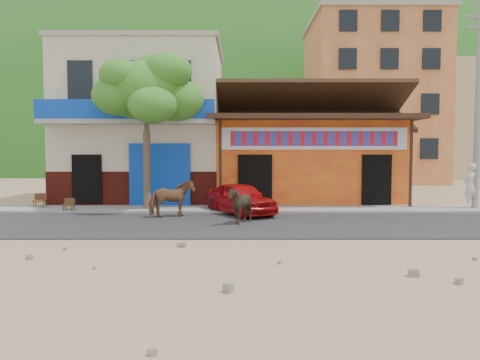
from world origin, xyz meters
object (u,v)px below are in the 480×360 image
(red_car, at_px, (240,198))
(utility_pole, at_px, (478,105))
(tree, at_px, (147,131))
(pedestrian, at_px, (470,185))
(scooter, at_px, (227,200))
(cafe_chair_right, at_px, (69,199))
(cow_tan, at_px, (171,199))
(cow_dark, at_px, (240,205))
(cafe_chair_left, at_px, (40,194))

(red_car, bearing_deg, utility_pole, -22.15)
(tree, bearing_deg, red_car, -15.52)
(pedestrian, bearing_deg, utility_pole, 152.51)
(scooter, bearing_deg, utility_pole, -88.17)
(cafe_chair_right, bearing_deg, scooter, -5.24)
(red_car, bearing_deg, tree, 134.90)
(cafe_chair_right, bearing_deg, cow_tan, -23.08)
(tree, relative_size, utility_pole, 0.75)
(utility_pole, bearing_deg, cow_tan, -170.19)
(scooter, xyz_separation_m, cafe_chair_right, (-5.97, 0.00, 0.01))
(cow_tan, xyz_separation_m, cow_dark, (2.39, -1.49, -0.05))
(utility_pole, xyz_separation_m, scooter, (-9.70, -0.70, -3.60))
(red_car, bearing_deg, cafe_chair_right, 146.00)
(red_car, xyz_separation_m, scooter, (-0.50, 0.50, -0.11))
(scooter, bearing_deg, cafe_chair_right, 87.70)
(utility_pole, bearing_deg, scooter, -175.87)
(scooter, distance_m, pedestrian, 9.54)
(cow_dark, distance_m, pedestrian, 9.68)
(scooter, distance_m, cafe_chair_right, 5.97)
(utility_pole, height_order, scooter, utility_pole)
(cafe_chair_left, bearing_deg, red_car, -21.80)
(pedestrian, bearing_deg, red_car, -16.76)
(tree, xyz_separation_m, cafe_chair_left, (-4.40, 0.54, -2.50))
(utility_pole, xyz_separation_m, cafe_chair_right, (-15.67, -0.70, -3.59))
(cow_tan, relative_size, cafe_chair_right, 1.86)
(red_car, distance_m, cafe_chair_right, 6.49)
(red_car, bearing_deg, scooter, 105.42)
(cafe_chair_left, height_order, cafe_chair_right, cafe_chair_left)
(scooter, height_order, cafe_chair_right, cafe_chair_right)
(cow_dark, relative_size, cafe_chair_left, 1.20)
(tree, distance_m, scooter, 4.08)
(utility_pole, distance_m, cow_dark, 10.45)
(utility_pole, xyz_separation_m, cow_dark, (-9.22, -3.49, -3.48))
(utility_pole, bearing_deg, cafe_chair_left, 178.88)
(cow_tan, height_order, cafe_chair_left, cow_tan)
(cow_dark, bearing_deg, red_car, 159.95)
(cow_tan, height_order, pedestrian, pedestrian)
(cafe_chair_right, bearing_deg, cow_dark, -28.66)
(cow_tan, distance_m, cafe_chair_right, 4.27)
(cow_dark, distance_m, cafe_chair_left, 8.85)
(utility_pole, xyz_separation_m, cafe_chair_left, (-17.20, 0.34, -3.50))
(cow_dark, bearing_deg, cafe_chair_right, -133.02)
(red_car, relative_size, pedestrian, 1.95)
(cow_dark, relative_size, pedestrian, 0.68)
(utility_pole, bearing_deg, cafe_chair_right, -177.44)
(pedestrian, bearing_deg, cafe_chair_right, -21.79)
(cow_tan, height_order, red_car, cow_tan)
(cafe_chair_right, bearing_deg, tree, 4.64)
(red_car, bearing_deg, cafe_chair_left, 139.56)
(cow_tan, distance_m, cow_dark, 2.81)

